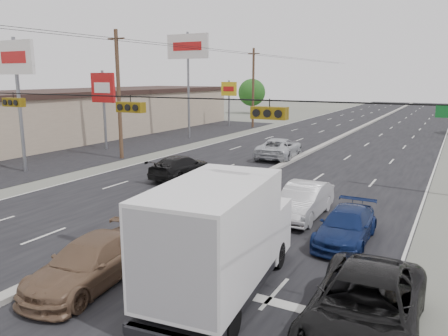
{
  "coord_description": "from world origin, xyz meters",
  "views": [
    {
      "loc": [
        11.26,
        -11.4,
        6.44
      ],
      "look_at": [
        1.56,
        6.41,
        2.2
      ],
      "focal_mm": 35.0,
      "sensor_mm": 36.0,
      "label": 1
    }
  ],
  "objects_px": {
    "utility_pole_left_b": "(119,94)",
    "red_sedan": "(197,212)",
    "pole_sign_near": "(16,68)",
    "tree_left_far": "(252,93)",
    "tan_sedan": "(90,263)",
    "oncoming_near": "(181,167)",
    "queue_car_a": "(255,183)",
    "oncoming_far": "(279,148)",
    "pole_sign_far": "(229,93)",
    "queue_car_b": "(303,201)",
    "pole_sign_mid": "(103,92)",
    "queue_car_d": "(346,227)",
    "box_truck": "(222,237)",
    "utility_pole_left_c": "(253,88)",
    "black_suv": "(364,309)",
    "pole_sign_billboard": "(188,53)"
  },
  "relations": [
    {
      "from": "utility_pole_left_b",
      "to": "red_sedan",
      "type": "height_order",
      "value": "utility_pole_left_b"
    },
    {
      "from": "utility_pole_left_b",
      "to": "pole_sign_near",
      "type": "xyz_separation_m",
      "value": [
        -2.5,
        -7.0,
        1.91
      ]
    },
    {
      "from": "tree_left_far",
      "to": "utility_pole_left_b",
      "type": "bearing_deg",
      "value": -78.08
    },
    {
      "from": "tan_sedan",
      "to": "oncoming_near",
      "type": "bearing_deg",
      "value": 107.27
    },
    {
      "from": "red_sedan",
      "to": "queue_car_a",
      "type": "bearing_deg",
      "value": 91.71
    },
    {
      "from": "oncoming_near",
      "to": "oncoming_far",
      "type": "relative_size",
      "value": 0.87
    },
    {
      "from": "queue_car_a",
      "to": "oncoming_far",
      "type": "xyz_separation_m",
      "value": [
        -2.8,
        10.85,
        0.19
      ]
    },
    {
      "from": "red_sedan",
      "to": "oncoming_near",
      "type": "distance_m",
      "value": 9.28
    },
    {
      "from": "pole_sign_far",
      "to": "queue_car_b",
      "type": "relative_size",
      "value": 1.25
    },
    {
      "from": "pole_sign_mid",
      "to": "tree_left_far",
      "type": "height_order",
      "value": "pole_sign_mid"
    },
    {
      "from": "tan_sedan",
      "to": "queue_car_a",
      "type": "height_order",
      "value": "tan_sedan"
    },
    {
      "from": "pole_sign_mid",
      "to": "pole_sign_far",
      "type": "height_order",
      "value": "pole_sign_mid"
    },
    {
      "from": "pole_sign_far",
      "to": "queue_car_d",
      "type": "distance_m",
      "value": 42.2
    },
    {
      "from": "utility_pole_left_b",
      "to": "tan_sedan",
      "type": "xyz_separation_m",
      "value": [
        13.95,
        -17.19,
        -4.39
      ]
    },
    {
      "from": "pole_sign_near",
      "to": "oncoming_far",
      "type": "bearing_deg",
      "value": 44.04
    },
    {
      "from": "tree_left_far",
      "to": "oncoming_far",
      "type": "relative_size",
      "value": 1.05
    },
    {
      "from": "red_sedan",
      "to": "pole_sign_near",
      "type": "bearing_deg",
      "value": 168.65
    },
    {
      "from": "pole_sign_near",
      "to": "queue_car_b",
      "type": "xyz_separation_m",
      "value": [
        20.17,
        -0.51,
        -6.23
      ]
    },
    {
      "from": "tree_left_far",
      "to": "pole_sign_mid",
      "type": "bearing_deg",
      "value": -83.21
    },
    {
      "from": "queue_car_b",
      "to": "pole_sign_near",
      "type": "bearing_deg",
      "value": 178.23
    },
    {
      "from": "box_truck",
      "to": "oncoming_far",
      "type": "bearing_deg",
      "value": 100.63
    },
    {
      "from": "utility_pole_left_b",
      "to": "utility_pole_left_c",
      "type": "distance_m",
      "value": 25.0
    },
    {
      "from": "pole_sign_mid",
      "to": "queue_car_a",
      "type": "height_order",
      "value": "pole_sign_mid"
    },
    {
      "from": "queue_car_b",
      "to": "pole_sign_mid",
      "type": "bearing_deg",
      "value": 154.31
    },
    {
      "from": "pole_sign_mid",
      "to": "utility_pole_left_b",
      "type": "bearing_deg",
      "value": -33.69
    },
    {
      "from": "utility_pole_left_c",
      "to": "queue_car_d",
      "type": "xyz_separation_m",
      "value": [
        20.17,
        -34.74,
        -4.44
      ]
    },
    {
      "from": "pole_sign_near",
      "to": "tree_left_far",
      "type": "height_order",
      "value": "pole_sign_near"
    },
    {
      "from": "queue_car_d",
      "to": "oncoming_far",
      "type": "distance_m",
      "value": 18.3
    },
    {
      "from": "utility_pole_left_b",
      "to": "red_sedan",
      "type": "xyz_separation_m",
      "value": [
        13.9,
        -10.8,
        -4.48
      ]
    },
    {
      "from": "pole_sign_far",
      "to": "tan_sedan",
      "type": "xyz_separation_m",
      "value": [
        17.45,
        -42.19,
        -3.69
      ]
    },
    {
      "from": "black_suv",
      "to": "queue_car_a",
      "type": "bearing_deg",
      "value": 123.47
    },
    {
      "from": "tan_sedan",
      "to": "pole_sign_near",
      "type": "bearing_deg",
      "value": 142.43
    },
    {
      "from": "utility_pole_left_b",
      "to": "box_truck",
      "type": "distance_m",
      "value": 24.08
    },
    {
      "from": "utility_pole_left_b",
      "to": "pole_sign_billboard",
      "type": "xyz_separation_m",
      "value": [
        -2.0,
        13.0,
        3.76
      ]
    },
    {
      "from": "red_sedan",
      "to": "queue_car_b",
      "type": "xyz_separation_m",
      "value": [
        3.77,
        3.29,
        0.16
      ]
    },
    {
      "from": "tree_left_far",
      "to": "tan_sedan",
      "type": "relative_size",
      "value": 1.23
    },
    {
      "from": "tree_left_far",
      "to": "box_truck",
      "type": "height_order",
      "value": "tree_left_far"
    },
    {
      "from": "pole_sign_far",
      "to": "tree_left_far",
      "type": "height_order",
      "value": "tree_left_far"
    },
    {
      "from": "pole_sign_far",
      "to": "queue_car_a",
      "type": "distance_m",
      "value": 34.63
    },
    {
      "from": "pole_sign_billboard",
      "to": "pole_sign_near",
      "type": "bearing_deg",
      "value": -91.43
    },
    {
      "from": "box_truck",
      "to": "black_suv",
      "type": "bearing_deg",
      "value": -10.69
    },
    {
      "from": "queue_car_b",
      "to": "tree_left_far",
      "type": "bearing_deg",
      "value": 117.04
    },
    {
      "from": "pole_sign_far",
      "to": "box_truck",
      "type": "height_order",
      "value": "pole_sign_far"
    },
    {
      "from": "pole_sign_far",
      "to": "oncoming_far",
      "type": "height_order",
      "value": "pole_sign_far"
    },
    {
      "from": "utility_pole_left_c",
      "to": "pole_sign_far",
      "type": "distance_m",
      "value": 3.57
    },
    {
      "from": "pole_sign_billboard",
      "to": "red_sedan",
      "type": "xyz_separation_m",
      "value": [
        15.9,
        -23.8,
        -8.24
      ]
    },
    {
      "from": "queue_car_a",
      "to": "queue_car_d",
      "type": "distance_m",
      "value": 8.04
    },
    {
      "from": "pole_sign_near",
      "to": "pole_sign_billboard",
      "type": "height_order",
      "value": "pole_sign_billboard"
    },
    {
      "from": "utility_pole_left_b",
      "to": "queue_car_b",
      "type": "distance_m",
      "value": 19.68
    },
    {
      "from": "pole_sign_billboard",
      "to": "box_truck",
      "type": "xyz_separation_m",
      "value": [
        19.9,
        -28.77,
        -7.03
      ]
    }
  ]
}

